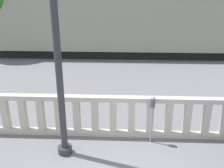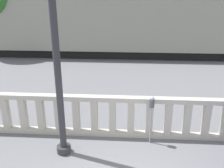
# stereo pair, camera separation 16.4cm
# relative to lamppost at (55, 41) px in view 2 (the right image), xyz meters

# --- Properties ---
(balustrade) EXTENTS (12.25, 0.24, 1.31)m
(balustrade) POSITION_rel_lamppost_xyz_m (1.57, 0.96, -2.47)
(balustrade) COLOR #BCB5A8
(balustrade) RESTS_ON ground
(lamppost) EXTENTS (0.39, 0.39, 6.44)m
(lamppost) POSITION_rel_lamppost_xyz_m (0.00, 0.00, 0.00)
(lamppost) COLOR #2D2D33
(lamppost) RESTS_ON ground
(parking_meter) EXTENTS (0.14, 0.14, 1.49)m
(parking_meter) POSITION_rel_lamppost_xyz_m (2.41, 0.64, -1.96)
(parking_meter) COLOR #99999E
(parking_meter) RESTS_ON ground
(train_near) EXTENTS (27.33, 3.09, 4.43)m
(train_near) POSITION_rel_lamppost_xyz_m (4.68, 11.23, -1.12)
(train_near) COLOR black
(train_near) RESTS_ON ground
(train_far) EXTENTS (23.72, 2.67, 4.47)m
(train_far) POSITION_rel_lamppost_xyz_m (2.52, 22.38, -1.10)
(train_far) COLOR black
(train_far) RESTS_ON ground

